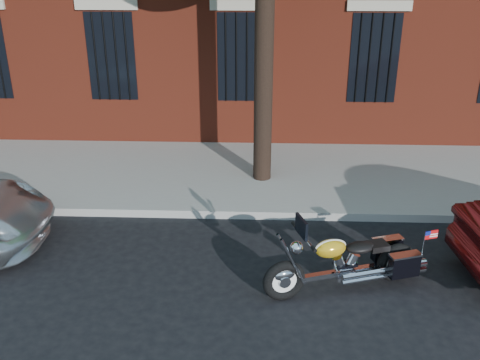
{
  "coord_description": "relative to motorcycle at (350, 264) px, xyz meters",
  "views": [
    {
      "loc": [
        0.45,
        -7.23,
        4.41
      ],
      "look_at": [
        0.13,
        0.8,
        0.98
      ],
      "focal_mm": 40.0,
      "sensor_mm": 36.0,
      "label": 1
    }
  ],
  "objects": [
    {
      "name": "sidewalk",
      "position": [
        -1.74,
        4.04,
        -0.34
      ],
      "size": [
        40.0,
        3.6,
        0.15
      ],
      "primitive_type": "cube",
      "color": "gray",
      "rests_on": "ground"
    },
    {
      "name": "ground",
      "position": [
        -1.74,
        0.78,
        -0.41
      ],
      "size": [
        120.0,
        120.0,
        0.0
      ],
      "primitive_type": "plane",
      "color": "black",
      "rests_on": "ground"
    },
    {
      "name": "curb",
      "position": [
        -1.74,
        2.16,
        -0.34
      ],
      "size": [
        40.0,
        0.16,
        0.15
      ],
      "primitive_type": "cube",
      "color": "gray",
      "rests_on": "ground"
    },
    {
      "name": "motorcycle",
      "position": [
        0.0,
        0.0,
        0.0
      ],
      "size": [
        2.41,
        1.14,
        1.22
      ],
      "rotation": [
        0.0,
        0.0,
        0.31
      ],
      "color": "black",
      "rests_on": "ground"
    }
  ]
}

